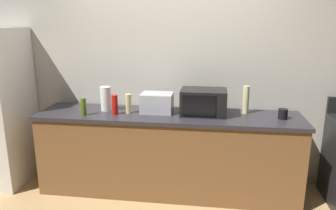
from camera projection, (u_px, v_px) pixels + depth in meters
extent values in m
plane|color=tan|center=(163.00, 209.00, 3.31)|extent=(8.00, 8.00, 0.00)
cube|color=beige|center=(173.00, 67.00, 3.74)|extent=(6.40, 0.10, 2.70)
cube|color=brown|center=(168.00, 155.00, 3.58)|extent=(2.80, 0.60, 0.86)
cube|color=#2D2B30|center=(168.00, 116.00, 3.47)|extent=(2.84, 0.64, 0.04)
cube|color=black|center=(203.00, 102.00, 3.43)|extent=(0.48, 0.34, 0.27)
cube|color=black|center=(199.00, 106.00, 3.27)|extent=(0.34, 0.01, 0.21)
cube|color=#B7BABF|center=(157.00, 103.00, 3.51)|extent=(0.34, 0.26, 0.21)
cylinder|color=white|center=(106.00, 99.00, 3.57)|extent=(0.12, 0.12, 0.27)
cylinder|color=beige|center=(246.00, 100.00, 3.46)|extent=(0.07, 0.07, 0.30)
cylinder|color=red|center=(115.00, 105.00, 3.43)|extent=(0.07, 0.07, 0.21)
cylinder|color=#4C6B19|center=(84.00, 107.00, 3.39)|extent=(0.06, 0.06, 0.19)
cylinder|color=beige|center=(128.00, 104.00, 3.47)|extent=(0.07, 0.07, 0.21)
cylinder|color=black|center=(283.00, 114.00, 3.28)|extent=(0.10, 0.10, 0.10)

